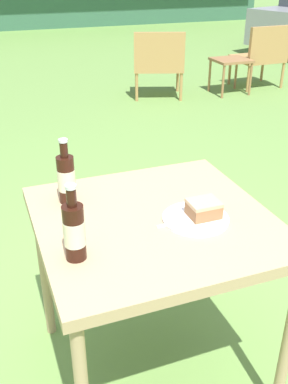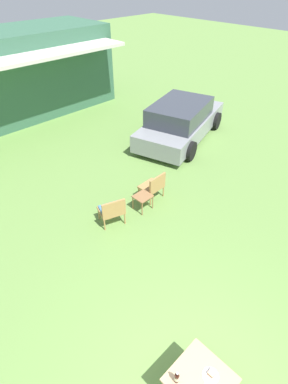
{
  "view_description": "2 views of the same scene",
  "coord_description": "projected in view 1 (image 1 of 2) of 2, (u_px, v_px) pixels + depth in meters",
  "views": [
    {
      "loc": [
        -0.5,
        -1.23,
        1.5
      ],
      "look_at": [
        0.0,
        0.1,
        0.77
      ],
      "focal_mm": 42.0,
      "sensor_mm": 36.0,
      "label": 1
    },
    {
      "loc": [
        -1.69,
        -0.64,
        5.15
      ],
      "look_at": [
        2.17,
        3.3,
        0.9
      ],
      "focal_mm": 28.0,
      "sensor_mm": 36.0,
      "label": 2
    }
  ],
  "objects": [
    {
      "name": "cola_bottle_far",
      "position": [
        74.0,
        231.0,
        1.29
      ],
      "size": [
        0.06,
        0.06,
        0.24
      ],
      "color": "black",
      "rests_on": "patio_table"
    },
    {
      "name": "fork",
      "position": [
        183.0,
        222.0,
        1.51
      ],
      "size": [
        0.19,
        0.01,
        0.01
      ],
      "color": "silver",
      "rests_on": "patio_table"
    },
    {
      "name": "ground_plane",
      "position": [
        152.0,
        366.0,
        1.87
      ],
      "size": [
        60.0,
        60.0,
        0.0
      ],
      "primitive_type": "plane",
      "color": "#6B9347"
    },
    {
      "name": "cola_bottle_near",
      "position": [
        66.0,
        178.0,
        1.6
      ],
      "size": [
        0.06,
        0.06,
        0.24
      ],
      "color": "black",
      "rests_on": "patio_table"
    },
    {
      "name": "cake_on_plate",
      "position": [
        200.0,
        214.0,
        1.52
      ],
      "size": [
        0.23,
        0.23,
        0.07
      ],
      "color": "white",
      "rests_on": "patio_table"
    },
    {
      "name": "wicker_chair_plain",
      "position": [
        262.0,
        54.0,
        5.72
      ],
      "size": [
        0.59,
        0.51,
        0.78
      ],
      "rotation": [
        0.0,
        0.0,
        3.17
      ],
      "color": "#B2844C",
      "rests_on": "ground_plane"
    },
    {
      "name": "wicker_chair_cushioned",
      "position": [
        159.0,
        62.0,
        5.3
      ],
      "size": [
        0.71,
        0.65,
        0.78
      ],
      "rotation": [
        0.0,
        0.0,
        2.81
      ],
      "color": "#B2844C",
      "rests_on": "ground_plane"
    },
    {
      "name": "garden_side_table",
      "position": [
        231.0,
        64.0,
        5.5
      ],
      "size": [
        0.43,
        0.39,
        0.42
      ],
      "color": "#996B42",
      "rests_on": "ground_plane"
    },
    {
      "name": "patio_table",
      "position": [
        154.0,
        236.0,
        1.57
      ],
      "size": [
        0.79,
        0.78,
        0.72
      ],
      "color": "tan",
      "rests_on": "ground_plane"
    }
  ]
}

